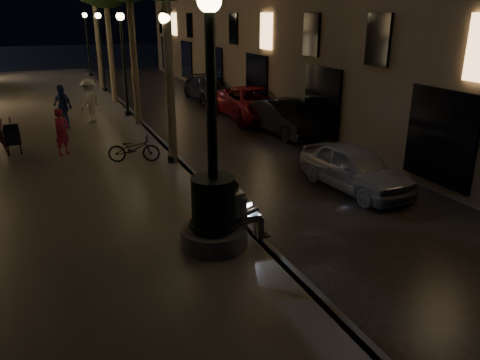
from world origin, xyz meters
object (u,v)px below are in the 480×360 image
fountain_lamppost (213,200)px  bicycle (134,149)px  pedestrian_white (90,101)px  pedestrian_blue (63,106)px  lamp_curb_d (87,35)px  car_front (355,168)px  lamp_curb_c (100,40)px  car_third (253,104)px  lamp_curb_b (123,49)px  lamp_curb_a (167,67)px  pedestrian_red (62,132)px  seated_man_laptop (241,209)px  stroller (12,136)px  car_rear (208,89)px  car_second (284,118)px

fountain_lamppost → bicycle: 6.54m
pedestrian_white → pedestrian_blue: bearing=-29.1°
lamp_curb_d → car_front: lamp_curb_d is taller
lamp_curb_c → car_third: lamp_curb_c is taller
fountain_lamppost → bicycle: fountain_lamppost is taller
fountain_lamppost → lamp_curb_b: 14.16m
car_front → lamp_curb_a: bearing=132.4°
pedestrian_blue → fountain_lamppost: bearing=-25.5°
lamp_curb_a → lamp_curb_b: (0.00, 8.00, 0.00)m
lamp_curb_a → pedestrian_red: lamp_curb_a is taller
seated_man_laptop → lamp_curb_a: (0.09, 6.00, 2.32)m
stroller → seated_man_laptop: bearing=-66.3°
pedestrian_red → lamp_curb_c: bearing=37.0°
car_front → car_third: 9.77m
lamp_curb_a → car_third: (5.50, 5.76, -2.48)m
car_rear → fountain_lamppost: bearing=-109.5°
car_rear → bicycle: car_rear is taller
seated_man_laptop → car_front: (4.39, 2.06, -0.27)m
lamp_curb_c → lamp_curb_d: same height
pedestrian_blue → car_front: bearing=-0.9°
lamp_curb_d → car_front: size_ratio=1.27×
lamp_curb_a → car_rear: 12.92m
car_front → car_third: size_ratio=0.70×
car_third → lamp_curb_c: bearing=120.8°
lamp_curb_d → pedestrian_blue: bearing=-99.5°
lamp_curb_c → lamp_curb_d: size_ratio=1.00×
car_third → stroller: bearing=-163.2°
pedestrian_red → pedestrian_white: (1.42, 4.76, 0.17)m
lamp_curb_a → car_third: 8.34m
pedestrian_white → lamp_curb_b: bearing=154.5°
car_front → car_second: 6.63m
car_second → bicycle: car_second is taller
fountain_lamppost → stroller: bearing=114.0°
stroller → car_third: car_third is taller
lamp_curb_b → bicycle: (-1.12, -7.50, -2.60)m
lamp_curb_d → stroller: (-4.77, -20.85, -2.43)m
pedestrian_white → pedestrian_blue: 1.27m
seated_man_laptop → stroller: seated_man_laptop is taller
car_rear → bicycle: (-6.34, -11.03, -0.02)m
car_second → pedestrian_white: 8.54m
lamp_curb_d → pedestrian_white: 17.18m
fountain_lamppost → car_second: bearing=54.2°
car_second → car_rear: bearing=87.2°
seated_man_laptop → pedestrian_blue: size_ratio=0.75×
stroller → car_second: bearing=-6.5°
fountain_lamppost → stroller: fountain_lamppost is taller
fountain_lamppost → pedestrian_blue: size_ratio=2.87×
lamp_curb_d → seated_man_laptop: bearing=-90.2°
car_front → car_rear: (0.92, 15.47, 0.01)m
lamp_curb_a → car_rear: size_ratio=1.07×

